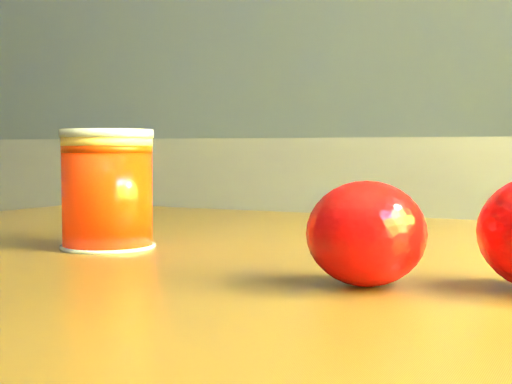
% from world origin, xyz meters
% --- Properties ---
extents(kitchen_counter, '(3.15, 0.60, 0.90)m').
position_xyz_m(kitchen_counter, '(0.00, 1.45, 0.45)').
color(kitchen_counter, '#56555B').
rests_on(kitchen_counter, ground).
extents(juice_glass, '(0.07, 0.07, 0.09)m').
position_xyz_m(juice_glass, '(0.60, 0.37, 0.85)').
color(juice_glass, '#FB2905').
rests_on(juice_glass, table).
extents(orange_front, '(0.09, 0.09, 0.06)m').
position_xyz_m(orange_front, '(0.81, 0.27, 0.83)').
color(orange_front, '#FF0C05').
rests_on(orange_front, table).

